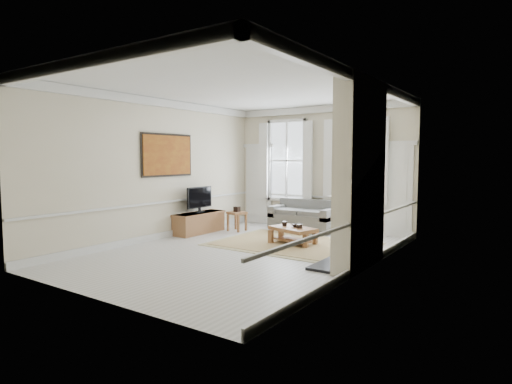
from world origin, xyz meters
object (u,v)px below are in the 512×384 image
Objects in this scene: side_table at (237,216)px; tv_stand at (199,223)px; sofa at (304,218)px; coffee_table at (293,231)px.

tv_stand is (-0.62, -0.84, -0.14)m from side_table.
side_table is 0.36× the size of tv_stand.
sofa is 1.84m from side_table.
sofa reaches higher than tv_stand.
sofa reaches higher than side_table.
side_table is at bearing -143.81° from sofa.
tv_stand is (-2.77, -0.11, -0.05)m from coffee_table.
side_table is 0.45× the size of coffee_table.
side_table reaches higher than coffee_table.
coffee_table is 2.77m from tv_stand.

